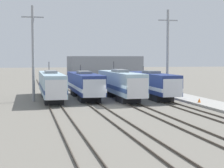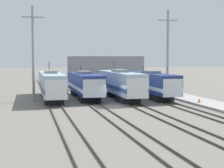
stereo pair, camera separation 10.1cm
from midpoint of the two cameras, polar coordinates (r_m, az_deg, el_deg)
ground_plane at (r=45.38m, az=0.67°, el=-3.38°), size 400.00×400.00×0.00m
rail_pair_far_left at (r=44.28m, az=-8.46°, el=-3.51°), size 1.51×120.00×0.15m
rail_pair_center_left at (r=44.88m, az=-2.32°, el=-3.37°), size 1.51×120.00×0.15m
rail_pair_center_right at (r=45.99m, az=3.59°, el=-3.20°), size 1.51×120.00×0.15m
rail_pair_far_right at (r=47.55m, az=9.17°, el=-3.01°), size 1.51×120.00×0.15m
locomotive_far_left at (r=52.80m, az=-9.19°, el=-0.11°), size 2.79×19.39×5.27m
locomotive_center_left at (r=53.81m, az=-4.11°, el=-0.06°), size 3.14×17.03×4.78m
locomotive_center_right at (r=52.74m, az=1.40°, el=0.00°), size 2.89×17.70×5.31m
locomotive_far_right at (r=54.53m, az=6.19°, el=-0.01°), size 2.83×16.98×4.58m
catenary_tower_left at (r=51.22m, az=-11.87°, el=4.76°), size 2.92×0.37×12.79m
catenary_tower_right at (r=54.93m, az=8.54°, el=4.73°), size 2.92×0.37×12.79m
platform at (r=49.42m, az=14.10°, el=-2.76°), size 4.00×120.00×0.25m
traffic_cone at (r=48.20m, az=13.22°, el=-2.42°), size 0.39×0.39×0.56m
depot_building at (r=127.04m, az=-1.17°, el=2.77°), size 23.40×15.51×6.51m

